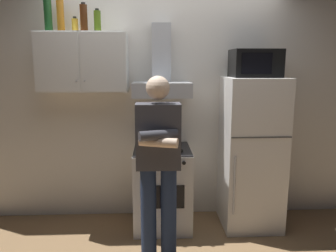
% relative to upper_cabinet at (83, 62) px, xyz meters
% --- Properties ---
extents(ground_plane, '(7.00, 7.00, 0.00)m').
position_rel_upper_cabinet_xyz_m(ground_plane, '(0.85, -0.37, -1.75)').
color(ground_plane, olive).
extents(back_wall_tiled, '(4.80, 0.10, 2.70)m').
position_rel_upper_cabinet_xyz_m(back_wall_tiled, '(0.85, 0.23, -0.40)').
color(back_wall_tiled, silver).
rests_on(back_wall_tiled, ground_plane).
extents(upper_cabinet, '(0.90, 0.37, 0.60)m').
position_rel_upper_cabinet_xyz_m(upper_cabinet, '(0.00, 0.00, 0.00)').
color(upper_cabinet, white).
extents(stove_oven, '(0.60, 0.62, 0.87)m').
position_rel_upper_cabinet_xyz_m(stove_oven, '(0.80, -0.13, -1.32)').
color(stove_oven, white).
rests_on(stove_oven, ground_plane).
extents(range_hood, '(0.60, 0.44, 0.75)m').
position_rel_upper_cabinet_xyz_m(range_hood, '(0.80, 0.00, -0.15)').
color(range_hood, '#B7BABF').
extents(refrigerator, '(0.60, 0.62, 1.60)m').
position_rel_upper_cabinet_xyz_m(refrigerator, '(1.75, -0.12, -0.95)').
color(refrigerator, white).
rests_on(refrigerator, ground_plane).
extents(microwave, '(0.48, 0.37, 0.28)m').
position_rel_upper_cabinet_xyz_m(microwave, '(1.75, -0.11, -0.01)').
color(microwave, black).
rests_on(microwave, refrigerator).
extents(person_standing, '(0.38, 0.33, 1.64)m').
position_rel_upper_cabinet_xyz_m(person_standing, '(0.75, -0.73, -0.85)').
color(person_standing, navy).
rests_on(person_standing, ground_plane).
extents(bottle_spice_jar, '(0.06, 0.06, 0.15)m').
position_rel_upper_cabinet_xyz_m(bottle_spice_jar, '(-0.07, 0.02, 0.37)').
color(bottle_spice_jar, gold).
rests_on(bottle_spice_jar, upper_cabinet).
extents(bottle_olive_oil, '(0.07, 0.07, 0.22)m').
position_rel_upper_cabinet_xyz_m(bottle_olive_oil, '(0.16, -0.03, 0.40)').
color(bottle_olive_oil, '#4C6B19').
rests_on(bottle_olive_oil, upper_cabinet).
extents(bottle_wine_green, '(0.08, 0.08, 0.33)m').
position_rel_upper_cabinet_xyz_m(bottle_wine_green, '(-0.33, 0.01, 0.46)').
color(bottle_wine_green, '#19471E').
rests_on(bottle_wine_green, upper_cabinet).
extents(bottle_liquor_amber, '(0.07, 0.07, 0.33)m').
position_rel_upper_cabinet_xyz_m(bottle_liquor_amber, '(-0.22, 0.04, 0.46)').
color(bottle_liquor_amber, '#B7721E').
rests_on(bottle_liquor_amber, upper_cabinet).
extents(bottle_rum_dark, '(0.07, 0.07, 0.28)m').
position_rel_upper_cabinet_xyz_m(bottle_rum_dark, '(0.03, -0.02, 0.43)').
color(bottle_rum_dark, '#47230F').
rests_on(bottle_rum_dark, upper_cabinet).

